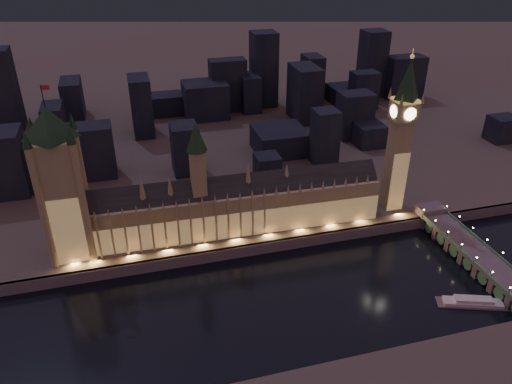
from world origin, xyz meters
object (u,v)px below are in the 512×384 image
object	(u,v)px
victoria_tower	(60,177)
elizabeth_tower	(402,124)
palace_of_westminster	(229,206)
river_boat	(473,302)
westminster_bridge	(472,254)

from	to	relation	value
victoria_tower	elizabeth_tower	bearing A→B (deg)	0.00
palace_of_westminster	victoria_tower	xyz separation A→B (m)	(-98.84, 0.16, 34.39)
palace_of_westminster	river_boat	bearing A→B (deg)	-40.29
victoria_tower	westminster_bridge	size ratio (longest dim) A/B	0.95
elizabeth_tower	river_boat	world-z (taller)	elizabeth_tower
victoria_tower	river_boat	bearing A→B (deg)	-24.76
victoria_tower	palace_of_westminster	bearing A→B (deg)	-0.10
palace_of_westminster	westminster_bridge	world-z (taller)	palace_of_westminster
victoria_tower	elizabeth_tower	size ratio (longest dim) A/B	0.95
elizabeth_tower	westminster_bridge	world-z (taller)	elizabeth_tower
victoria_tower	river_boat	distance (m)	245.44
victoria_tower	westminster_bridge	bearing A→B (deg)	-15.22
elizabeth_tower	river_boat	distance (m)	121.50
palace_of_westminster	victoria_tower	world-z (taller)	victoria_tower
victoria_tower	elizabeth_tower	distance (m)	218.24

